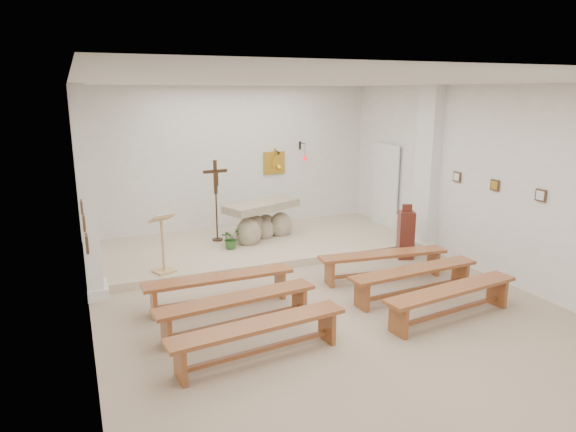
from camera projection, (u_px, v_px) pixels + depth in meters
name	position (u px, v px, depth m)	size (l,w,h in m)	color
ground	(327.00, 309.00, 8.19)	(7.00, 10.00, 0.00)	tan
wall_left	(82.00, 224.00, 6.45)	(0.02, 10.00, 3.50)	white
wall_right	(504.00, 185.00, 9.09)	(0.02, 10.00, 3.50)	white
wall_back	(233.00, 161.00, 12.23)	(7.00, 0.02, 3.50)	white
ceiling	(332.00, 83.00, 7.35)	(7.00, 10.00, 0.02)	silver
sanctuary_platform	(255.00, 245.00, 11.30)	(6.98, 3.00, 0.15)	beige
pilaster_left	(87.00, 195.00, 8.28)	(0.26, 0.55, 3.50)	white
pilaster_right	(427.00, 170.00, 10.83)	(0.26, 0.55, 3.50)	white
gold_wall_relief	(274.00, 163.00, 12.63)	(0.55, 0.04, 0.55)	gold
sanctuary_lamp	(304.00, 156.00, 12.63)	(0.11, 0.36, 0.44)	black
station_frame_left_front	(87.00, 243.00, 5.75)	(0.03, 0.20, 0.20)	#452D1E
station_frame_left_mid	(84.00, 223.00, 6.64)	(0.03, 0.20, 0.20)	#452D1E
station_frame_left_rear	(82.00, 207.00, 7.54)	(0.03, 0.20, 0.20)	#452D1E
station_frame_right_front	(541.00, 195.00, 8.37)	(0.03, 0.20, 0.20)	#452D1E
station_frame_right_mid	(495.00, 185.00, 9.27)	(0.03, 0.20, 0.20)	#452D1E
station_frame_right_rear	(457.00, 177.00, 10.16)	(0.03, 0.20, 0.20)	#452D1E
radiator_left	(89.00, 268.00, 9.24)	(0.10, 0.85, 0.52)	silver
radiator_right	(406.00, 229.00, 11.83)	(0.10, 0.85, 0.52)	silver
altar	(261.00, 223.00, 11.48)	(1.88, 1.28, 0.90)	tan
lectern	(163.00, 243.00, 9.25)	(0.49, 0.45, 1.13)	tan
crucifix_stand	(216.00, 195.00, 11.14)	(0.54, 0.23, 1.79)	#342010
potted_plant	(231.00, 238.00, 10.75)	(0.41, 0.36, 0.46)	#2E6126
donation_pedestal	(406.00, 235.00, 10.54)	(0.40, 0.40, 1.14)	#5D231A
bench_left_front	(220.00, 283.00, 8.20)	(2.42, 0.40, 0.51)	brown
bench_right_front	(383.00, 259.00, 9.37)	(2.45, 0.67, 0.51)	brown
bench_left_second	(237.00, 305.00, 7.37)	(2.45, 0.66, 0.51)	brown
bench_right_second	(414.00, 276.00, 8.54)	(2.44, 0.54, 0.51)	brown
bench_left_third	(259.00, 332.00, 6.54)	(2.45, 0.65, 0.51)	brown
bench_right_third	(452.00, 296.00, 7.71)	(2.45, 0.68, 0.51)	brown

